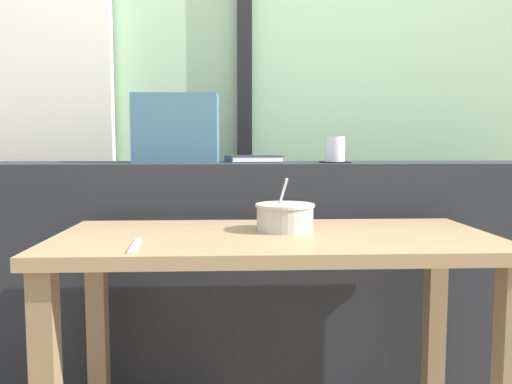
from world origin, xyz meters
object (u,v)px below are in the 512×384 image
(breakfast_table, at_px, (275,272))
(closed_book, at_px, (253,159))
(coaster_square, at_px, (335,162))
(fork_utensil, at_px, (135,245))
(throw_pillow, at_px, (176,129))
(juice_glass, at_px, (335,150))
(soup_bowl, at_px, (285,217))

(breakfast_table, xyz_separation_m, closed_book, (-0.04, 0.58, 0.31))
(coaster_square, distance_m, closed_book, 0.32)
(breakfast_table, xyz_separation_m, fork_utensil, (-0.36, -0.16, 0.11))
(throw_pillow, relative_size, fork_utensil, 1.88)
(closed_book, bearing_deg, juice_glass, -19.76)
(breakfast_table, relative_size, closed_book, 5.29)
(coaster_square, bearing_deg, fork_utensil, -134.82)
(juice_glass, bearing_deg, soup_bowl, -119.39)
(closed_book, bearing_deg, breakfast_table, -86.28)
(coaster_square, xyz_separation_m, throw_pillow, (-0.60, 0.08, 0.13))
(closed_book, distance_m, throw_pillow, 0.32)
(throw_pillow, bearing_deg, soup_bowl, -52.66)
(juice_glass, bearing_deg, fork_utensil, -134.82)
(juice_glass, bearing_deg, closed_book, 160.24)
(soup_bowl, relative_size, fork_utensil, 1.03)
(throw_pillow, bearing_deg, fork_utensil, -92.24)
(soup_bowl, bearing_deg, breakfast_table, -120.10)
(breakfast_table, bearing_deg, soup_bowl, 59.90)
(coaster_square, bearing_deg, breakfast_table, -119.48)
(throw_pillow, xyz_separation_m, fork_utensil, (-0.03, -0.71, -0.31))
(coaster_square, bearing_deg, soup_bowl, -119.39)
(closed_book, relative_size, fork_utensil, 1.37)
(closed_book, distance_m, fork_utensil, 0.83)
(breakfast_table, distance_m, coaster_square, 0.61)
(breakfast_table, xyz_separation_m, soup_bowl, (0.03, 0.06, 0.15))
(breakfast_table, distance_m, juice_glass, 0.64)
(breakfast_table, xyz_separation_m, coaster_square, (0.26, 0.47, 0.30))
(throw_pillow, relative_size, soup_bowl, 1.82)
(breakfast_table, relative_size, juice_glass, 13.30)
(juice_glass, relative_size, fork_utensil, 0.55)
(soup_bowl, bearing_deg, juice_glass, 60.61)
(fork_utensil, bearing_deg, soup_bowl, 25.45)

